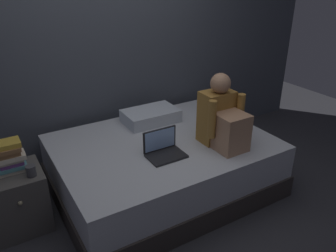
% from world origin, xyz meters
% --- Properties ---
extents(ground_plane, '(8.00, 8.00, 0.00)m').
position_xyz_m(ground_plane, '(0.00, 0.00, 0.00)').
color(ground_plane, '#2D2D33').
extents(wall_back, '(5.60, 0.10, 2.70)m').
position_xyz_m(wall_back, '(0.00, 1.20, 1.35)').
color(wall_back, '#424751').
rests_on(wall_back, ground_plane).
extents(bed, '(2.00, 1.50, 0.53)m').
position_xyz_m(bed, '(0.20, 0.30, 0.26)').
color(bed, '#332D2B').
rests_on(bed, ground_plane).
extents(nightstand, '(0.44, 0.46, 0.52)m').
position_xyz_m(nightstand, '(-1.10, 0.45, 0.26)').
color(nightstand, '#474442').
rests_on(nightstand, ground_plane).
extents(person_sitting, '(0.39, 0.44, 0.66)m').
position_xyz_m(person_sitting, '(0.63, -0.02, 0.78)').
color(person_sitting, olive).
rests_on(person_sitting, bed).
extents(laptop, '(0.32, 0.23, 0.22)m').
position_xyz_m(laptop, '(0.08, 0.07, 0.59)').
color(laptop, black).
rests_on(laptop, bed).
extents(pillow, '(0.56, 0.36, 0.13)m').
position_xyz_m(pillow, '(0.32, 0.75, 0.60)').
color(pillow, silver).
rests_on(pillow, bed).
extents(book_stack, '(0.23, 0.17, 0.26)m').
position_xyz_m(book_stack, '(-1.09, 0.48, 0.66)').
color(book_stack, beige).
rests_on(book_stack, nightstand).
extents(mug, '(0.08, 0.08, 0.09)m').
position_xyz_m(mug, '(-0.97, 0.33, 0.57)').
color(mug, '#3D3D42').
rests_on(mug, nightstand).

